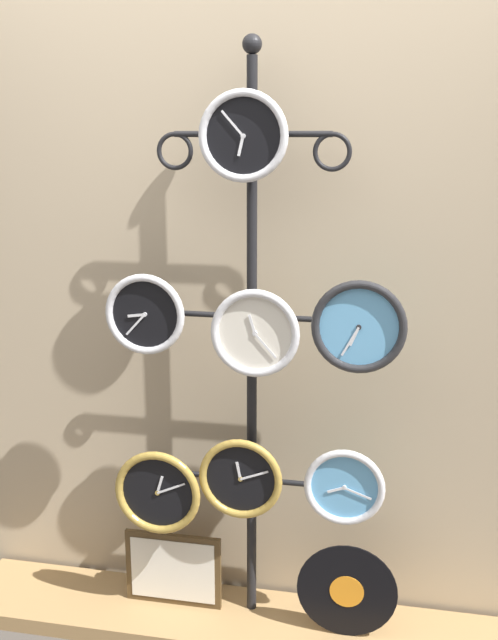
# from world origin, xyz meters

# --- Properties ---
(shop_wall) EXTENTS (4.40, 0.04, 2.80)m
(shop_wall) POSITION_xyz_m (0.00, 0.57, 1.40)
(shop_wall) COLOR tan
(shop_wall) RESTS_ON ground_plane
(low_shelf) EXTENTS (2.20, 0.36, 0.06)m
(low_shelf) POSITION_xyz_m (0.00, 0.35, 0.03)
(low_shelf) COLOR #9E7A4C
(low_shelf) RESTS_ON ground_plane
(display_stand) EXTENTS (0.77, 0.42, 2.11)m
(display_stand) POSITION_xyz_m (0.00, 0.41, 0.67)
(display_stand) COLOR black
(display_stand) RESTS_ON ground_plane
(clock_top_center) EXTENTS (0.29, 0.04, 0.29)m
(clock_top_center) POSITION_xyz_m (-0.01, 0.33, 1.80)
(clock_top_center) COLOR black
(clock_middle_left) EXTENTS (0.28, 0.04, 0.28)m
(clock_middle_left) POSITION_xyz_m (-0.35, 0.32, 1.21)
(clock_middle_left) COLOR black
(clock_middle_center) EXTENTS (0.30, 0.04, 0.30)m
(clock_middle_center) POSITION_xyz_m (0.03, 0.31, 1.16)
(clock_middle_center) COLOR silver
(clock_middle_right) EXTENTS (0.31, 0.04, 0.31)m
(clock_middle_right) POSITION_xyz_m (0.37, 0.30, 1.20)
(clock_middle_right) COLOR #60A8DB
(clock_bottom_left) EXTENTS (0.32, 0.04, 0.32)m
(clock_bottom_left) POSITION_xyz_m (-0.32, 0.29, 0.56)
(clock_bottom_left) COLOR black
(clock_bottom_center) EXTENTS (0.30, 0.04, 0.30)m
(clock_bottom_center) POSITION_xyz_m (-0.02, 0.31, 0.64)
(clock_bottom_center) COLOR black
(clock_bottom_right) EXTENTS (0.28, 0.04, 0.28)m
(clock_bottom_right) POSITION_xyz_m (0.34, 0.33, 0.63)
(clock_bottom_right) COLOR #60A8DB
(vinyl_record) EXTENTS (0.36, 0.01, 0.36)m
(vinyl_record) POSITION_xyz_m (0.36, 0.32, 0.24)
(vinyl_record) COLOR black
(vinyl_record) RESTS_ON low_shelf
(picture_frame) EXTENTS (0.37, 0.02, 0.29)m
(picture_frame) POSITION_xyz_m (-0.30, 0.38, 0.20)
(picture_frame) COLOR #4C381E
(picture_frame) RESTS_ON low_shelf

